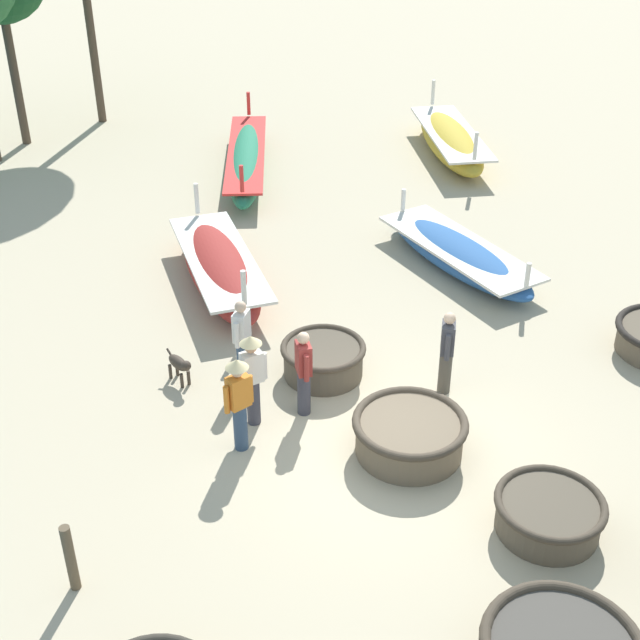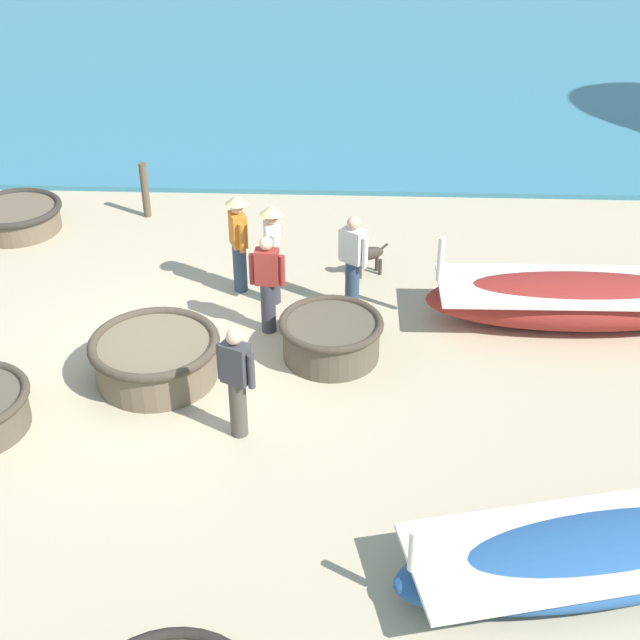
% 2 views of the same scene
% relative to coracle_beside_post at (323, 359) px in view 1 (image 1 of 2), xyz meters
% --- Properties ---
extents(ground_plane, '(80.00, 80.00, 0.00)m').
position_rel_coracle_beside_post_xyz_m(ground_plane, '(0.37, -2.22, -0.33)').
color(ground_plane, '#BCAD8C').
extents(coracle_beside_post, '(1.50, 1.50, 0.61)m').
position_rel_coracle_beside_post_xyz_m(coracle_beside_post, '(0.00, 0.00, 0.00)').
color(coracle_beside_post, brown).
rests_on(coracle_beside_post, ground).
extents(coracle_tilted, '(1.56, 1.56, 0.55)m').
position_rel_coracle_beside_post_xyz_m(coracle_tilted, '(1.83, -4.55, -0.03)').
color(coracle_tilted, brown).
rests_on(coracle_tilted, ground).
extents(coracle_front_left, '(1.80, 1.80, 0.64)m').
position_rel_coracle_beside_post_xyz_m(coracle_front_left, '(0.63, -2.40, 0.02)').
color(coracle_front_left, brown).
rests_on(coracle_front_left, ground).
extents(long_boat_ochre_hull, '(2.27, 4.67, 1.02)m').
position_rel_coracle_beside_post_xyz_m(long_boat_ochre_hull, '(3.99, 2.95, -0.03)').
color(long_boat_ochre_hull, '#285693').
rests_on(long_boat_ochre_hull, ground).
extents(long_boat_red_hull, '(1.35, 4.57, 1.42)m').
position_rel_coracle_beside_post_xyz_m(long_boat_red_hull, '(-1.04, 3.67, 0.08)').
color(long_boat_red_hull, maroon).
rests_on(long_boat_red_hull, ground).
extents(long_boat_white_hull, '(2.47, 6.01, 1.33)m').
position_rel_coracle_beside_post_xyz_m(long_boat_white_hull, '(0.89, 9.37, 0.05)').
color(long_boat_white_hull, '#237551').
rests_on(long_boat_white_hull, ground).
extents(long_boat_green_hull, '(2.04, 4.93, 1.45)m').
position_rel_coracle_beside_post_xyz_m(long_boat_green_hull, '(6.56, 8.94, 0.09)').
color(long_boat_green_hull, gold).
rests_on(long_boat_green_hull, ground).
extents(fisherman_hauling, '(0.37, 0.45, 1.57)m').
position_rel_coracle_beside_post_xyz_m(fisherman_hauling, '(-1.36, 0.29, 0.51)').
color(fisherman_hauling, '#2D425B').
rests_on(fisherman_hauling, ground).
extents(fisherman_standing_left, '(0.34, 0.49, 1.57)m').
position_rel_coracle_beside_post_xyz_m(fisherman_standing_left, '(1.81, -1.11, 0.51)').
color(fisherman_standing_left, '#4C473D').
rests_on(fisherman_standing_left, ground).
extents(fisherman_by_coracle, '(0.50, 0.36, 1.67)m').
position_rel_coracle_beside_post_xyz_m(fisherman_by_coracle, '(-1.84, -1.52, 0.63)').
color(fisherman_by_coracle, '#2D425B').
rests_on(fisherman_by_coracle, ground).
extents(fisherman_crouching, '(0.52, 0.36, 1.67)m').
position_rel_coracle_beside_post_xyz_m(fisherman_crouching, '(-1.49, -0.95, 0.63)').
color(fisherman_crouching, '#383842').
rests_on(fisherman_crouching, ground).
extents(fisherman_with_hat, '(0.25, 0.53, 1.57)m').
position_rel_coracle_beside_post_xyz_m(fisherman_with_hat, '(-0.64, -0.95, 0.51)').
color(fisherman_with_hat, '#383842').
rests_on(fisherman_with_hat, ground).
extents(dog, '(0.39, 0.65, 0.55)m').
position_rel_coracle_beside_post_xyz_m(dog, '(-2.43, 0.51, 0.04)').
color(dog, '#3D3328').
rests_on(dog, ground).
extents(mooring_post_shoreline, '(0.14, 0.14, 1.06)m').
position_rel_coracle_beside_post_xyz_m(mooring_post_shoreline, '(-4.55, -3.61, 0.20)').
color(mooring_post_shoreline, brown).
rests_on(mooring_post_shoreline, ground).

